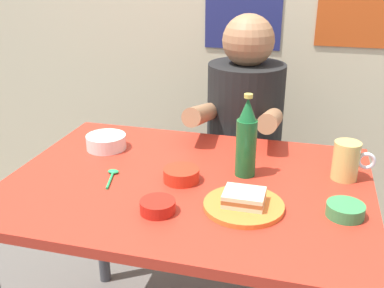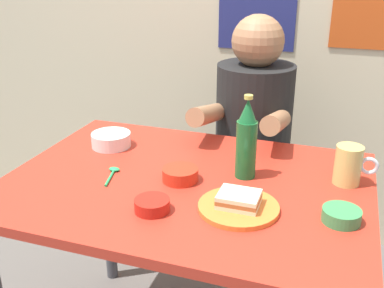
{
  "view_description": "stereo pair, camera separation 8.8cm",
  "coord_description": "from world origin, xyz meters",
  "px_view_note": "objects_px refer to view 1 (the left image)",
  "views": [
    {
      "loc": [
        0.34,
        -1.2,
        1.37
      ],
      "look_at": [
        0.0,
        0.05,
        0.84
      ],
      "focal_mm": 42.75,
      "sensor_mm": 36.0,
      "label": 1
    },
    {
      "loc": [
        0.42,
        -1.18,
        1.37
      ],
      "look_at": [
        0.0,
        0.05,
        0.84
      ],
      "focal_mm": 42.75,
      "sensor_mm": 36.0,
      "label": 2
    }
  ],
  "objects_px": {
    "dining_table": "(188,207)",
    "sandwich": "(244,198)",
    "beer_mug": "(347,161)",
    "sambal_bowl_red": "(158,206)",
    "plate_orange": "(244,206)",
    "beer_bottle": "(246,139)",
    "stool": "(241,198)",
    "person_seated": "(245,113)"
  },
  "relations": [
    {
      "from": "dining_table",
      "to": "sandwich",
      "type": "xyz_separation_m",
      "value": [
        0.19,
        -0.12,
        0.13
      ]
    },
    {
      "from": "beer_mug",
      "to": "sambal_bowl_red",
      "type": "xyz_separation_m",
      "value": [
        -0.49,
        -0.34,
        -0.04
      ]
    },
    {
      "from": "plate_orange",
      "to": "beer_bottle",
      "type": "distance_m",
      "value": 0.24
    },
    {
      "from": "plate_orange",
      "to": "beer_mug",
      "type": "xyz_separation_m",
      "value": [
        0.27,
        0.26,
        0.05
      ]
    },
    {
      "from": "plate_orange",
      "to": "beer_mug",
      "type": "distance_m",
      "value": 0.38
    },
    {
      "from": "stool",
      "to": "sambal_bowl_red",
      "type": "relative_size",
      "value": 4.69
    },
    {
      "from": "dining_table",
      "to": "beer_mug",
      "type": "relative_size",
      "value": 8.73
    },
    {
      "from": "dining_table",
      "to": "stool",
      "type": "xyz_separation_m",
      "value": [
        0.08,
        0.63,
        -0.3
      ]
    },
    {
      "from": "beer_mug",
      "to": "beer_bottle",
      "type": "height_order",
      "value": "beer_bottle"
    },
    {
      "from": "sambal_bowl_red",
      "to": "beer_mug",
      "type": "bearing_deg",
      "value": 34.61
    },
    {
      "from": "plate_orange",
      "to": "sambal_bowl_red",
      "type": "bearing_deg",
      "value": -159.77
    },
    {
      "from": "stool",
      "to": "sandwich",
      "type": "bearing_deg",
      "value": -81.29
    },
    {
      "from": "dining_table",
      "to": "sandwich",
      "type": "bearing_deg",
      "value": -32.22
    },
    {
      "from": "sandwich",
      "to": "dining_table",
      "type": "bearing_deg",
      "value": 147.78
    },
    {
      "from": "sandwich",
      "to": "beer_bottle",
      "type": "distance_m",
      "value": 0.23
    },
    {
      "from": "stool",
      "to": "person_seated",
      "type": "distance_m",
      "value": 0.42
    },
    {
      "from": "sambal_bowl_red",
      "to": "dining_table",
      "type": "bearing_deg",
      "value": 82.38
    },
    {
      "from": "stool",
      "to": "person_seated",
      "type": "bearing_deg",
      "value": -90.0
    },
    {
      "from": "beer_mug",
      "to": "sambal_bowl_red",
      "type": "height_order",
      "value": "beer_mug"
    },
    {
      "from": "dining_table",
      "to": "stool",
      "type": "relative_size",
      "value": 2.44
    },
    {
      "from": "dining_table",
      "to": "person_seated",
      "type": "distance_m",
      "value": 0.63
    },
    {
      "from": "beer_mug",
      "to": "person_seated",
      "type": "bearing_deg",
      "value": 128.79
    },
    {
      "from": "stool",
      "to": "beer_bottle",
      "type": "bearing_deg",
      "value": -81.08
    },
    {
      "from": "beer_bottle",
      "to": "sambal_bowl_red",
      "type": "height_order",
      "value": "beer_bottle"
    },
    {
      "from": "dining_table",
      "to": "plate_orange",
      "type": "xyz_separation_m",
      "value": [
        0.19,
        -0.12,
        0.1
      ]
    },
    {
      "from": "person_seated",
      "to": "sandwich",
      "type": "distance_m",
      "value": 0.75
    },
    {
      "from": "dining_table",
      "to": "beer_mug",
      "type": "distance_m",
      "value": 0.51
    },
    {
      "from": "dining_table",
      "to": "sandwich",
      "type": "height_order",
      "value": "sandwich"
    },
    {
      "from": "plate_orange",
      "to": "stool",
      "type": "bearing_deg",
      "value": 98.71
    },
    {
      "from": "stool",
      "to": "beer_mug",
      "type": "height_order",
      "value": "beer_mug"
    },
    {
      "from": "plate_orange",
      "to": "sandwich",
      "type": "xyz_separation_m",
      "value": [
        0.0,
        0.0,
        0.02
      ]
    },
    {
      "from": "stool",
      "to": "beer_bottle",
      "type": "relative_size",
      "value": 1.72
    },
    {
      "from": "beer_mug",
      "to": "sambal_bowl_red",
      "type": "relative_size",
      "value": 1.31
    },
    {
      "from": "beer_bottle",
      "to": "sambal_bowl_red",
      "type": "bearing_deg",
      "value": -123.44
    },
    {
      "from": "person_seated",
      "to": "plate_orange",
      "type": "height_order",
      "value": "person_seated"
    },
    {
      "from": "plate_orange",
      "to": "sandwich",
      "type": "distance_m",
      "value": 0.02
    },
    {
      "from": "stool",
      "to": "sandwich",
      "type": "relative_size",
      "value": 4.09
    },
    {
      "from": "beer_bottle",
      "to": "beer_mug",
      "type": "bearing_deg",
      "value": 9.83
    },
    {
      "from": "beer_mug",
      "to": "dining_table",
      "type": "bearing_deg",
      "value": -163.51
    },
    {
      "from": "stool",
      "to": "plate_orange",
      "type": "distance_m",
      "value": 0.86
    },
    {
      "from": "dining_table",
      "to": "beer_mug",
      "type": "bearing_deg",
      "value": 16.49
    },
    {
      "from": "stool",
      "to": "person_seated",
      "type": "relative_size",
      "value": 0.63
    }
  ]
}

